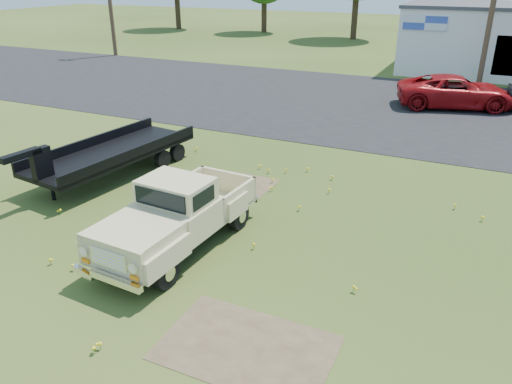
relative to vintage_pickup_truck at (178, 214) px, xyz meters
The scene contains 8 objects.
ground 1.80m from the vintage_pickup_truck, 19.71° to the left, with size 140.00×140.00×0.00m, color #2F4115.
asphalt_lot 15.62m from the vintage_pickup_truck, 84.56° to the left, with size 90.00×14.00×0.02m, color black.
dirt_patch_a 3.97m from the vintage_pickup_truck, 39.66° to the right, with size 3.00×2.00×0.01m, color #4C3E28.
dirt_patch_b 4.16m from the vintage_pickup_truck, 97.36° to the left, with size 2.20×1.60×0.01m, color #4C3E28.
utility_pole_mid 23.48m from the vintage_pickup_truck, 76.33° to the left, with size 1.60×0.30×9.00m.
vintage_pickup_truck is the anchor object (origin of this frame).
flatbed_trailer 5.40m from the vintage_pickup_truck, 145.85° to the left, with size 2.06×6.17×1.68m, color black, non-canonical shape.
red_pickup 17.40m from the vintage_pickup_truck, 74.46° to the left, with size 2.49×5.40×1.50m, color maroon.
Camera 1 is at (4.57, -9.15, 6.07)m, focal length 35.00 mm.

